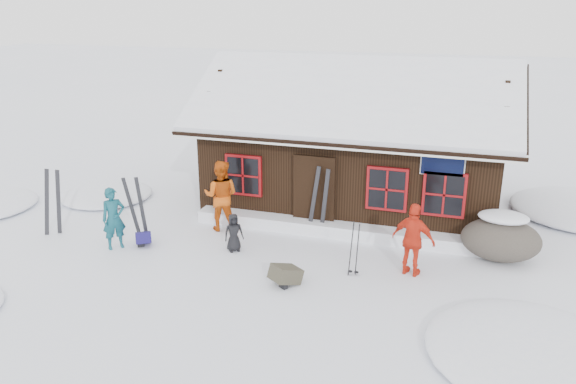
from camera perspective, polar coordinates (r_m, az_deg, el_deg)
name	(u,v)px	position (r m, az deg, el deg)	size (l,w,h in m)	color
ground	(249,263)	(13.34, -3.96, -7.19)	(120.00, 120.00, 0.00)	white
mountain_hut	(356,152)	(16.92, 6.96, 4.04)	(8.90, 6.09, 4.42)	black
snow_drift	(334,229)	(14.82, 4.67, -3.74)	(7.60, 0.60, 0.35)	white
snow_mounds	(336,241)	(14.51, 4.89, -5.00)	(20.60, 13.20, 0.48)	white
skier_teal	(114,218)	(14.44, -17.29, -2.58)	(0.57, 0.37, 1.57)	#124956
skier_orange_left	(221,196)	(14.98, -6.81, -0.37)	(0.93, 0.73, 1.92)	#C74E0E
skier_orange_right	(413,240)	(12.73, 12.62, -4.78)	(0.99, 0.41, 1.68)	red
skier_crouched	(234,233)	(13.80, -5.54, -4.13)	(0.47, 0.31, 0.96)	black
boulder	(501,238)	(14.19, 20.82, -4.40)	(1.83, 1.37, 1.08)	#534C42
ski_pair_left	(53,203)	(15.82, -22.79, -1.04)	(0.58, 0.25, 1.84)	black
ski_pair_mid	(137,210)	(14.80, -15.09, -1.73)	(0.65, 0.17, 1.72)	black
ski_pair_right	(319,202)	(14.61, 3.18, -1.01)	(0.64, 0.21, 1.89)	black
ski_poles	(354,250)	(12.57, 6.73, -5.86)	(0.23, 0.12, 1.31)	black
backpack_blue	(144,240)	(14.64, -14.46, -4.76)	(0.38, 0.50, 0.27)	#191353
backpack_olive	(286,278)	(12.28, -0.24, -8.68)	(0.46, 0.61, 0.33)	#3D392B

